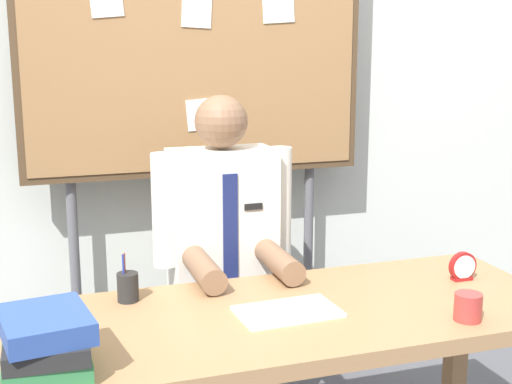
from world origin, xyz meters
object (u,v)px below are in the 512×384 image
Objects in this scene: open_notebook at (288,312)px; coffee_mug at (468,307)px; bulletin_board at (196,61)px; desk_clock at (463,268)px; pen_holder at (128,287)px; book_stack at (46,343)px; person at (224,285)px; desk at (274,339)px.

open_notebook is 3.70× the size of coffee_mug.
bulletin_board is at bearing 92.19° from open_notebook.
pen_holder is (-1.16, 0.17, 0.00)m from desk_clock.
bulletin_board is 6.48× the size of open_notebook.
coffee_mug is at bearing -1.94° from book_stack.
desk_clock reaches higher than open_notebook.
desk_clock is 1.17m from pen_holder.
open_notebook is (0.04, -0.60, 0.11)m from person.
desk is 22.18× the size of coffee_mug.
coffee_mug reaches higher than desk.
open_notebook is 0.55m from coffee_mug.
pen_holder is at bearing 171.82° from desk_clock.
person reaches higher than desk_clock.
desk_clock is at bearing 11.07° from book_stack.
open_notebook is at bearing -30.16° from pen_holder.
book_stack reaches higher than open_notebook.
bulletin_board reaches higher than coffee_mug.
open_notebook reaches higher than desk.
book_stack is 2.73× the size of desk_clock.
person is at bearing 90.00° from desk.
desk is at bearing -90.00° from bulletin_board.
coffee_mug is (0.54, -0.83, 0.15)m from person.
person is 0.62m from open_notebook.
desk is 1.29m from bulletin_board.
coffee_mug is 0.53× the size of pen_holder.
bulletin_board is 7.30× the size of book_stack.
desk is 0.74m from book_stack.
person is 0.91m from desk_clock.
open_notebook is at bearing 156.12° from coffee_mug.
person is (0.00, 0.58, -0.02)m from desk.
book_stack is (-0.69, -0.78, 0.19)m from person.
open_notebook is (0.04, -0.02, 0.09)m from desk.
pen_holder is at bearing -119.64° from bulletin_board.
desk_clock is at bearing 6.10° from desk.
coffee_mug is (-0.20, -0.32, -0.00)m from desk_clock.
desk is 5.99× the size of open_notebook.
desk is 11.81× the size of pen_holder.
book_stack is 0.89× the size of open_notebook.
person reaches higher than pen_holder.
open_notebook is 0.71m from desk_clock.
coffee_mug is (0.54, -1.22, -0.71)m from bulletin_board.
bulletin_board is (-0.00, 0.98, 0.84)m from desk.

